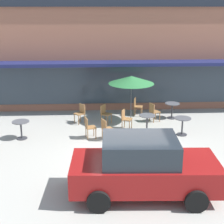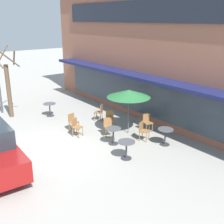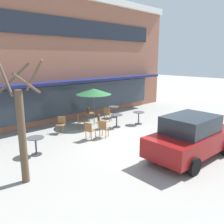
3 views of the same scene
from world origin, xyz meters
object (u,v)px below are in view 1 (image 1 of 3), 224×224
cafe_chair_3 (105,113)px  cafe_chair_5 (106,128)px  cafe_table_mid_patio (182,123)px  cafe_chair_2 (81,112)px  patio_umbrella_green_folded (131,80)px  parked_sedan (143,167)px  cafe_chair_1 (154,111)px  cafe_table_streetside (172,108)px  cafe_chair_6 (125,118)px  cafe_table_by_tree (21,127)px  cafe_table_near_wall (147,120)px  cafe_chair_4 (89,126)px  cafe_chair_0 (137,105)px

cafe_chair_3 → cafe_chair_5: same height
cafe_table_mid_patio → cafe_chair_2: (-4.36, 1.76, 0.01)m
patio_umbrella_green_folded → parked_sedan: size_ratio=0.52×
cafe_chair_1 → cafe_chair_3: (-2.30, -0.19, 0.00)m
cafe_table_streetside → cafe_chair_1: cafe_chair_1 is taller
cafe_chair_1 → cafe_table_mid_patio: bearing=-62.7°
patio_umbrella_green_folded → cafe_chair_6: 1.82m
cafe_table_by_tree → cafe_table_streetside: bearing=19.1°
cafe_table_near_wall → cafe_chair_4: size_ratio=0.85×
cafe_chair_0 → cafe_table_near_wall: bearing=-85.7°
cafe_chair_3 → cafe_chair_5: size_ratio=1.00×
cafe_table_near_wall → cafe_table_mid_patio: bearing=-17.5°
cafe_chair_1 → cafe_table_near_wall: bearing=-110.7°
cafe_table_near_wall → cafe_table_by_tree: 5.32m
cafe_table_near_wall → patio_umbrella_green_folded: 2.11m
cafe_chair_5 → cafe_chair_6: 1.54m
cafe_table_streetside → cafe_chair_1: size_ratio=0.85×
cafe_table_near_wall → cafe_table_mid_patio: size_ratio=1.00×
cafe_chair_3 → cafe_chair_2: bearing=172.5°
cafe_table_near_wall → cafe_chair_2: (-2.92, 1.31, 0.01)m
cafe_chair_0 → cafe_chair_6: 2.04m
patio_umbrella_green_folded → cafe_table_streetside: bearing=11.4°
cafe_chair_1 → cafe_chair_6: 1.71m
cafe_chair_2 → cafe_chair_6: (2.01, -0.92, 0.00)m
patio_umbrella_green_folded → cafe_chair_6: size_ratio=2.47×
cafe_table_by_tree → cafe_chair_0: bearing=29.1°
cafe_chair_4 → parked_sedan: (1.63, -4.48, 0.35)m
cafe_table_streetside → cafe_table_near_wall: bearing=-129.8°
cafe_table_near_wall → cafe_chair_1: 1.44m
cafe_table_streetside → cafe_chair_5: bearing=-141.2°
cafe_table_streetside → cafe_table_by_tree: same height
cafe_chair_4 → cafe_chair_2: bearing=102.0°
cafe_chair_4 → cafe_chair_1: bearing=33.4°
cafe_table_streetside → patio_umbrella_green_folded: patio_umbrella_green_folded is taller
cafe_table_streetside → cafe_chair_4: 4.67m
cafe_table_by_tree → cafe_chair_0: (5.12, 2.85, 0.01)m
patio_umbrella_green_folded → cafe_table_near_wall: bearing=-67.4°
cafe_chair_0 → cafe_chair_3: same height
patio_umbrella_green_folded → cafe_chair_0: bearing=66.8°
cafe_table_streetside → cafe_chair_4: size_ratio=0.85×
cafe_table_near_wall → cafe_chair_2: 3.20m
cafe_chair_1 → parked_sedan: size_ratio=0.21×
patio_umbrella_green_folded → cafe_chair_2: patio_umbrella_green_folded is taller
cafe_table_near_wall → cafe_chair_2: bearing=155.9°
cafe_table_mid_patio → cafe_chair_1: (-0.93, 1.80, 0.01)m
cafe_table_near_wall → cafe_chair_3: (-1.79, 1.16, 0.01)m
cafe_table_by_tree → cafe_chair_6: (4.38, 0.95, 0.01)m
cafe_table_mid_patio → cafe_chair_4: cafe_chair_4 is taller
cafe_chair_2 → cafe_chair_0: bearing=19.8°
cafe_table_near_wall → cafe_chair_6: size_ratio=0.85×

